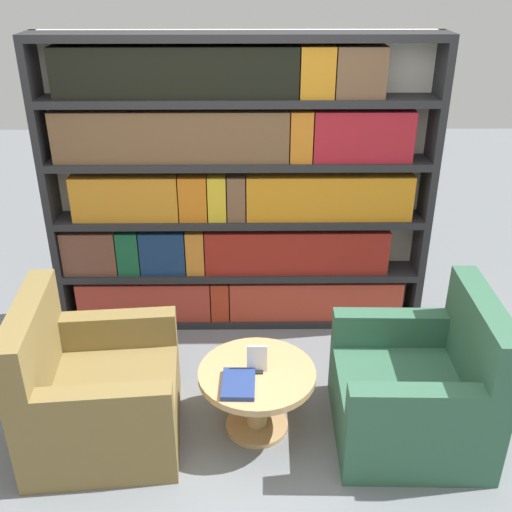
# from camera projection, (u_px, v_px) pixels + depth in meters

# --- Properties ---
(ground_plane) EXTENTS (14.00, 14.00, 0.00)m
(ground_plane) POSITION_uv_depth(u_px,v_px,m) (238.00, 458.00, 3.29)
(ground_plane) COLOR slate
(bookshelf) EXTENTS (2.62, 0.30, 2.06)m
(bookshelf) POSITION_uv_depth(u_px,v_px,m) (236.00, 193.00, 4.11)
(bookshelf) COLOR silver
(bookshelf) RESTS_ON ground_plane
(armchair_left) EXTENTS (0.88, 0.89, 0.88)m
(armchair_left) POSITION_uv_depth(u_px,v_px,m) (95.00, 394.00, 3.32)
(armchair_left) COLOR olive
(armchair_left) RESTS_ON ground_plane
(armchair_right) EXTENTS (0.83, 0.84, 0.88)m
(armchair_right) POSITION_uv_depth(u_px,v_px,m) (418.00, 392.00, 3.34)
(armchair_right) COLOR #336047
(armchair_right) RESTS_ON ground_plane
(coffee_table) EXTENTS (0.66, 0.66, 0.41)m
(coffee_table) POSITION_uv_depth(u_px,v_px,m) (257.00, 387.00, 3.38)
(coffee_table) COLOR tan
(coffee_table) RESTS_ON ground_plane
(table_sign) EXTENTS (0.11, 0.06, 0.17)m
(table_sign) POSITION_uv_depth(u_px,v_px,m) (257.00, 361.00, 3.29)
(table_sign) COLOR black
(table_sign) RESTS_ON coffee_table
(stray_book) EXTENTS (0.18, 0.26, 0.03)m
(stray_book) POSITION_uv_depth(u_px,v_px,m) (238.00, 384.00, 3.20)
(stray_book) COLOR navy
(stray_book) RESTS_ON coffee_table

